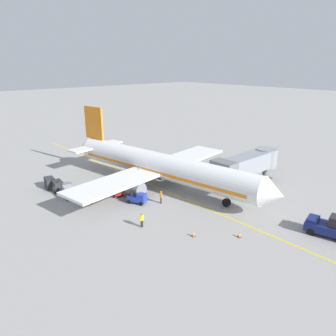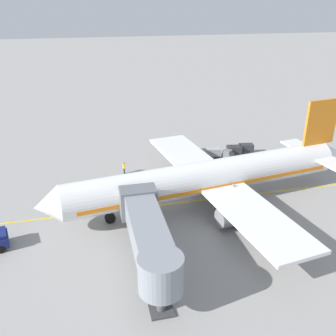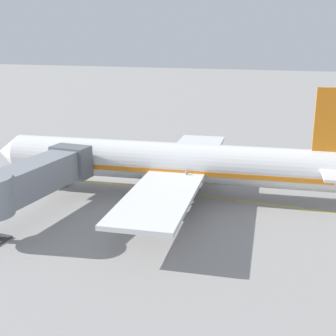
# 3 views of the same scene
# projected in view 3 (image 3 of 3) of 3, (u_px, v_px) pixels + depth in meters

# --- Properties ---
(ground_plane) EXTENTS (400.00, 400.00, 0.00)m
(ground_plane) POSITION_uv_depth(u_px,v_px,m) (155.00, 190.00, 44.54)
(ground_plane) COLOR gray
(gate_lead_in_line) EXTENTS (0.24, 80.00, 0.01)m
(gate_lead_in_line) POSITION_uv_depth(u_px,v_px,m) (155.00, 190.00, 44.54)
(gate_lead_in_line) COLOR gold
(gate_lead_in_line) RESTS_ON ground
(parked_airliner) EXTENTS (30.44, 37.29, 10.63)m
(parked_airliner) POSITION_uv_depth(u_px,v_px,m) (173.00, 163.00, 42.32)
(parked_airliner) COLOR white
(parked_airliner) RESTS_ON ground
(jet_bridge) EXTENTS (13.17, 3.50, 4.98)m
(jet_bridge) POSITION_uv_depth(u_px,v_px,m) (34.00, 178.00, 36.68)
(jet_bridge) COLOR gray
(jet_bridge) RESTS_ON ground
(baggage_tug_lead) EXTENTS (1.84, 2.73, 1.62)m
(baggage_tug_lead) POSITION_uv_depth(u_px,v_px,m) (207.00, 171.00, 48.52)
(baggage_tug_lead) COLOR #B21E1E
(baggage_tug_lead) RESTS_ON ground
(baggage_tug_trailing) EXTENTS (2.54, 2.68, 1.62)m
(baggage_tug_trailing) POSITION_uv_depth(u_px,v_px,m) (268.00, 165.00, 50.98)
(baggage_tug_trailing) COLOR slate
(baggage_tug_trailing) RESTS_ON ground
(baggage_tug_spare) EXTENTS (2.18, 2.77, 1.62)m
(baggage_tug_spare) POSITION_uv_depth(u_px,v_px,m) (169.00, 168.00, 49.58)
(baggage_tug_spare) COLOR #1E339E
(baggage_tug_spare) RESTS_ON ground
(baggage_cart_front) EXTENTS (1.63, 2.97, 1.58)m
(baggage_cart_front) POSITION_uv_depth(u_px,v_px,m) (222.00, 159.00, 52.26)
(baggage_cart_front) COLOR #4C4C51
(baggage_cart_front) RESTS_ON ground
(baggage_cart_second_in_train) EXTENTS (1.63, 2.97, 1.58)m
(baggage_cart_second_in_train) POSITION_uv_depth(u_px,v_px,m) (248.00, 160.00, 52.02)
(baggage_cart_second_in_train) COLOR #4C4C51
(baggage_cart_second_in_train) RESTS_ON ground
(baggage_cart_third_in_train) EXTENTS (1.63, 2.97, 1.58)m
(baggage_cart_third_in_train) POSITION_uv_depth(u_px,v_px,m) (276.00, 162.00, 51.01)
(baggage_cart_third_in_train) COLOR #4C4C51
(baggage_cart_third_in_train) RESTS_ON ground
(baggage_cart_tail_end) EXTENTS (1.63, 2.97, 1.58)m
(baggage_cart_tail_end) POSITION_uv_depth(u_px,v_px,m) (295.00, 164.00, 50.53)
(baggage_cart_tail_end) COLOR #4C4C51
(baggage_cart_tail_end) RESTS_ON ground
(ground_crew_wing_walker) EXTENTS (0.45, 0.67, 1.69)m
(ground_crew_wing_walker) POSITION_uv_depth(u_px,v_px,m) (144.00, 169.00, 48.18)
(ground_crew_wing_walker) COLOR #232328
(ground_crew_wing_walker) RESTS_ON ground
(ground_crew_loader) EXTENTS (0.29, 0.73, 1.69)m
(ground_crew_loader) POSITION_uv_depth(u_px,v_px,m) (194.00, 176.00, 45.69)
(ground_crew_loader) COLOR #232328
(ground_crew_loader) RESTS_ON ground
(ground_crew_marshaller) EXTENTS (0.73, 0.29, 1.69)m
(ground_crew_marshaller) POSITION_uv_depth(u_px,v_px,m) (138.00, 154.00, 54.68)
(ground_crew_marshaller) COLOR #232328
(ground_crew_marshaller) RESTS_ON ground
(safety_cone_nose_left) EXTENTS (0.36, 0.36, 0.59)m
(safety_cone_nose_left) POSITION_uv_depth(u_px,v_px,m) (89.00, 161.00, 54.23)
(safety_cone_nose_left) COLOR black
(safety_cone_nose_left) RESTS_ON ground
(safety_cone_nose_right) EXTENTS (0.36, 0.36, 0.59)m
(safety_cone_nose_right) POSITION_uv_depth(u_px,v_px,m) (48.00, 165.00, 52.31)
(safety_cone_nose_right) COLOR black
(safety_cone_nose_right) RESTS_ON ground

